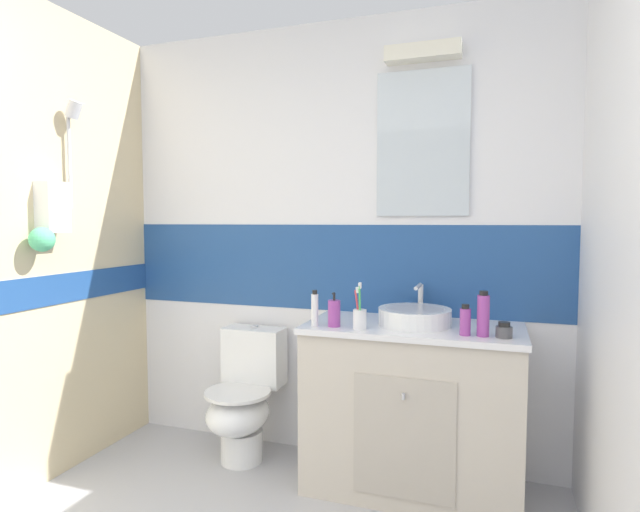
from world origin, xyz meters
name	(u,v)px	position (x,y,z in m)	size (l,w,h in m)	color
wall_back_tiled	(335,240)	(0.01, 2.45, 1.26)	(3.20, 0.20, 2.50)	white
vanity_cabinet	(412,407)	(0.52, 2.14, 0.43)	(1.07, 0.55, 0.85)	beige
sink_basin	(415,316)	(0.53, 2.14, 0.90)	(0.36, 0.41, 0.19)	white
toilet	(244,399)	(-0.44, 2.15, 0.35)	(0.37, 0.50, 0.75)	white
toothbrush_cup	(360,317)	(0.29, 1.95, 0.91)	(0.07, 0.07, 0.23)	white
soap_dispenser	(334,313)	(0.15, 1.97, 0.92)	(0.06, 0.06, 0.17)	#993F99
hair_gel_jar	(504,331)	(0.95, 1.99, 0.88)	(0.07, 0.07, 0.07)	#4C4C51
shampoo_bottle_tall	(483,315)	(0.86, 1.98, 0.95)	(0.05, 0.05, 0.21)	#993F99
toothpaste_tube_upright	(315,309)	(0.06, 1.95, 0.93)	(0.04, 0.04, 0.18)	white
deodorant_spray_can	(465,321)	(0.78, 1.98, 0.92)	(0.05, 0.05, 0.14)	#993F99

